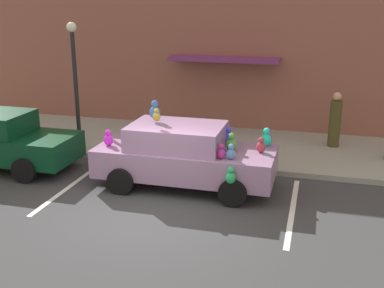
% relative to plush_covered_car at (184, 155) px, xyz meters
% --- Properties ---
extents(ground_plane, '(60.00, 60.00, 0.00)m').
position_rel_plush_covered_car_xyz_m(ground_plane, '(-0.22, -1.76, -0.80)').
color(ground_plane, '#38383A').
extents(sidewalk, '(24.00, 4.00, 0.15)m').
position_rel_plush_covered_car_xyz_m(sidewalk, '(-0.22, 3.24, -0.73)').
color(sidewalk, gray).
rests_on(sidewalk, ground).
extents(storefront_building, '(24.00, 1.25, 6.40)m').
position_rel_plush_covered_car_xyz_m(storefront_building, '(-0.22, 5.39, 2.39)').
color(storefront_building, brown).
rests_on(storefront_building, ground).
extents(parking_stripe_front, '(0.12, 3.60, 0.01)m').
position_rel_plush_covered_car_xyz_m(parking_stripe_front, '(2.68, -0.76, -0.80)').
color(parking_stripe_front, silver).
rests_on(parking_stripe_front, ground).
extents(parking_stripe_rear, '(0.12, 3.60, 0.01)m').
position_rel_plush_covered_car_xyz_m(parking_stripe_rear, '(-2.71, -0.76, -0.80)').
color(parking_stripe_rear, silver).
rests_on(parking_stripe_rear, ground).
extents(plush_covered_car, '(4.31, 2.05, 2.08)m').
position_rel_plush_covered_car_xyz_m(plush_covered_car, '(0.00, 0.00, 0.00)').
color(plush_covered_car, '#977298').
rests_on(plush_covered_car, ground).
extents(teddy_bear_on_sidewalk, '(0.30, 0.25, 0.58)m').
position_rel_plush_covered_car_xyz_m(teddy_bear_on_sidewalk, '(-1.21, 2.23, -0.38)').
color(teddy_bear_on_sidewalk, pink).
rests_on(teddy_bear_on_sidewalk, sidewalk).
extents(street_lamp_post, '(0.28, 0.28, 3.66)m').
position_rel_plush_covered_car_xyz_m(street_lamp_post, '(-3.76, 1.74, 1.61)').
color(street_lamp_post, black).
rests_on(street_lamp_post, sidewalk).
extents(pedestrian_near_shopfront, '(0.35, 0.35, 1.65)m').
position_rel_plush_covered_car_xyz_m(pedestrian_near_shopfront, '(3.58, 3.86, 0.12)').
color(pedestrian_near_shopfront, '#443F1D').
rests_on(pedestrian_near_shopfront, sidewalk).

